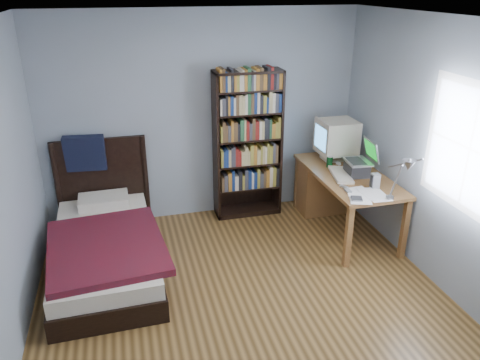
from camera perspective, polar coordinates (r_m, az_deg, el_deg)
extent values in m
plane|color=#503617|center=(4.39, 1.18, -15.90)|extent=(4.20, 4.20, 0.00)
plane|color=white|center=(3.42, 1.54, 18.74)|extent=(4.20, 4.20, 0.00)
cube|color=#8997A1|center=(5.66, -4.52, 7.58)|extent=(3.80, 0.04, 2.50)
cube|color=#8997A1|center=(4.59, 24.81, 1.70)|extent=(0.04, 4.20, 2.50)
cube|color=white|center=(4.41, 26.29, 3.41)|extent=(0.01, 1.14, 1.14)
cube|color=white|center=(4.41, 26.23, 3.40)|extent=(0.01, 1.00, 1.00)
cube|color=brown|center=(5.50, 13.05, 0.59)|extent=(0.75, 1.54, 0.04)
cube|color=brown|center=(4.94, 13.06, -6.80)|extent=(0.06, 0.06, 0.69)
cube|color=brown|center=(5.25, 19.41, -5.69)|extent=(0.06, 0.06, 0.69)
cube|color=brown|center=(6.11, 7.00, -0.34)|extent=(0.06, 0.06, 0.69)
cube|color=brown|center=(6.37, 12.46, 0.25)|extent=(0.06, 0.06, 0.69)
cube|color=brown|center=(6.09, 10.42, -0.65)|extent=(0.69, 0.40, 0.68)
cube|color=beige|center=(5.88, 11.33, 2.63)|extent=(0.27, 0.23, 0.03)
cylinder|color=beige|center=(5.87, 11.36, 3.06)|extent=(0.10, 0.10, 0.06)
cube|color=beige|center=(5.81, 11.82, 5.22)|extent=(0.42, 0.40, 0.40)
cube|color=beige|center=(5.72, 9.93, 5.09)|extent=(0.03, 0.42, 0.42)
cube|color=#4299F0|center=(5.71, 9.78, 5.08)|extent=(0.01, 0.31, 0.27)
cube|color=#2D2D30|center=(5.44, 14.05, 1.35)|extent=(0.24, 0.28, 0.15)
cube|color=silver|center=(5.41, 14.14, 2.19)|extent=(0.28, 0.35, 0.02)
cube|color=#2D2D30|center=(5.40, 13.96, 2.29)|extent=(0.18, 0.28, 0.00)
cube|color=silver|center=(5.45, 15.73, 3.56)|extent=(0.11, 0.34, 0.24)
cube|color=#0CBF26|center=(5.44, 15.63, 3.56)|extent=(0.08, 0.28, 0.19)
cube|color=#99999E|center=(4.95, 17.79, -2.03)|extent=(0.06, 0.05, 0.04)
cylinder|color=#99999E|center=(4.82, 18.45, -0.11)|extent=(0.02, 0.14, 0.38)
cylinder|color=#99999E|center=(4.53, 19.52, 1.96)|extent=(0.16, 0.31, 0.19)
cone|color=#99999E|center=(4.37, 19.87, 1.67)|extent=(0.12, 0.12, 0.10)
cube|color=beige|center=(5.39, 12.19, 0.63)|extent=(0.28, 0.51, 0.05)
cube|color=gray|center=(5.15, 16.15, -0.11)|extent=(0.09, 0.09, 0.16)
cylinder|color=#073412|center=(5.61, 10.87, 2.19)|extent=(0.07, 0.07, 0.13)
ellipsoid|color=silver|center=(5.72, 11.90, 2.00)|extent=(0.06, 0.10, 0.04)
cube|color=silver|center=(5.10, 12.53, -0.79)|extent=(0.08, 0.10, 0.02)
cube|color=gray|center=(5.01, 13.02, -1.27)|extent=(0.05, 0.10, 0.02)
cube|color=gray|center=(4.84, 14.02, -2.27)|extent=(0.14, 0.14, 0.02)
cube|color=black|center=(5.63, -2.95, 3.91)|extent=(0.03, 0.30, 1.82)
cube|color=black|center=(5.83, 4.68, 4.55)|extent=(0.03, 0.30, 1.82)
cube|color=black|center=(5.50, 0.99, 13.11)|extent=(0.82, 0.30, 0.03)
cube|color=black|center=(6.06, 0.88, -3.65)|extent=(0.82, 0.30, 0.06)
cube|color=black|center=(5.85, 0.56, 4.68)|extent=(0.82, 0.02, 1.82)
cube|color=olive|center=(5.69, 0.99, 4.47)|extent=(0.74, 0.22, 1.62)
cube|color=black|center=(5.08, -15.94, -9.33)|extent=(1.06, 2.04, 0.22)
cube|color=white|center=(4.98, -16.18, -7.48)|extent=(1.01, 1.98, 0.16)
cube|color=maroon|center=(4.71, -15.98, -7.82)|extent=(1.19, 1.40, 0.07)
cube|color=white|center=(5.60, -16.28, -2.47)|extent=(0.56, 0.37, 0.12)
cube|color=black|center=(5.78, -16.39, -0.35)|extent=(1.07, 0.05, 1.10)
cylinder|color=black|center=(5.81, -21.34, -0.91)|extent=(0.06, 0.06, 1.10)
cylinder|color=black|center=(5.76, -11.41, 0.07)|extent=(0.06, 0.06, 1.10)
cube|color=black|center=(5.62, -18.37, 3.12)|extent=(0.46, 0.20, 0.43)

